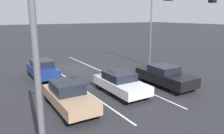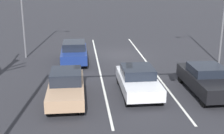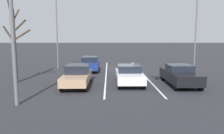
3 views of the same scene
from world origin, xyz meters
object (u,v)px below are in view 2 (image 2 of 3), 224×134
(car_black_leftlane_front, at_px, (207,79))
(car_navy_rightlane_second, at_px, (74,52))
(car_white_midlane_front, at_px, (138,80))
(car_tan_rightlane_front, at_px, (66,86))

(car_black_leftlane_front, distance_m, car_navy_rightlane_second, 9.89)
(car_black_leftlane_front, height_order, car_navy_rightlane_second, car_navy_rightlane_second)
(car_white_midlane_front, bearing_deg, car_tan_rightlane_front, 8.53)
(car_white_midlane_front, height_order, car_black_leftlane_front, car_black_leftlane_front)
(car_tan_rightlane_front, height_order, car_navy_rightlane_second, car_tan_rightlane_front)
(car_white_midlane_front, relative_size, car_black_leftlane_front, 0.94)
(car_white_midlane_front, xyz_separation_m, car_tan_rightlane_front, (3.81, 0.57, 0.03))
(car_white_midlane_front, distance_m, car_black_leftlane_front, 3.73)
(car_white_midlane_front, distance_m, car_tan_rightlane_front, 3.85)
(car_white_midlane_front, distance_m, car_navy_rightlane_second, 7.34)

